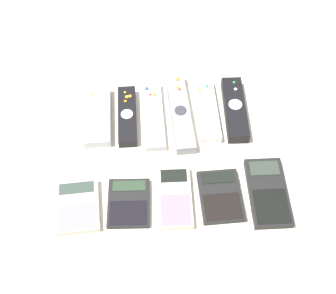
% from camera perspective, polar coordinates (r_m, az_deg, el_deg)
% --- Properties ---
extents(ground_plane, '(3.00, 3.00, 0.00)m').
position_cam_1_polar(ground_plane, '(1.03, 0.11, -1.86)').
color(ground_plane, beige).
extents(remote_0, '(0.06, 0.16, 0.02)m').
position_cam_1_polar(remote_0, '(1.10, -8.54, 3.71)').
color(remote_0, '#B7B7BC').
rests_on(remote_0, ground_plane).
extents(remote_1, '(0.04, 0.16, 0.03)m').
position_cam_1_polar(remote_1, '(1.09, -4.99, 3.80)').
color(remote_1, black).
rests_on(remote_1, ground_plane).
extents(remote_2, '(0.05, 0.19, 0.02)m').
position_cam_1_polar(remote_2, '(1.10, -1.78, 3.82)').
color(remote_2, '#B7B7BC').
rests_on(remote_2, ground_plane).
extents(remote_3, '(0.06, 0.22, 0.03)m').
position_cam_1_polar(remote_3, '(1.10, 1.50, 4.21)').
color(remote_3, gray).
rests_on(remote_3, ground_plane).
extents(remote_4, '(0.05, 0.17, 0.02)m').
position_cam_1_polar(remote_4, '(1.11, 4.78, 4.42)').
color(remote_4, white).
rests_on(remote_4, ground_plane).
extents(remote_5, '(0.05, 0.18, 0.03)m').
position_cam_1_polar(remote_5, '(1.11, 8.14, 4.57)').
color(remote_5, black).
rests_on(remote_5, ground_plane).
extents(calculator_0, '(0.10, 0.12, 0.02)m').
position_cam_1_polar(calculator_0, '(0.99, -11.01, -7.15)').
color(calculator_0, beige).
rests_on(calculator_0, ground_plane).
extents(calculator_1, '(0.09, 0.11, 0.01)m').
position_cam_1_polar(calculator_1, '(0.98, -4.79, -6.82)').
color(calculator_1, black).
rests_on(calculator_1, ground_plane).
extents(calculator_2, '(0.07, 0.14, 0.02)m').
position_cam_1_polar(calculator_2, '(0.98, 0.84, -6.18)').
color(calculator_2, beige).
rests_on(calculator_2, ground_plane).
extents(calculator_3, '(0.09, 0.12, 0.02)m').
position_cam_1_polar(calculator_3, '(0.99, 6.41, -5.97)').
color(calculator_3, black).
rests_on(calculator_3, ground_plane).
extents(calculator_4, '(0.08, 0.16, 0.02)m').
position_cam_1_polar(calculator_4, '(1.01, 12.07, -5.43)').
color(calculator_4, black).
rests_on(calculator_4, ground_plane).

